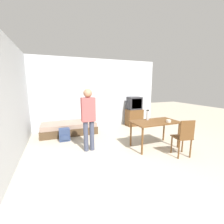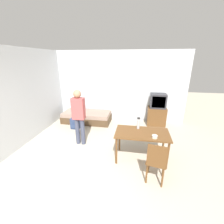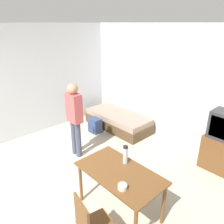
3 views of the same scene
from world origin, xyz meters
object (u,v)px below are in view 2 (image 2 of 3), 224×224
(mate_bowl, at_px, (155,137))
(backpack, at_px, (76,123))
(thermos_flask, at_px, (138,123))
(tv, at_px, (157,111))
(dining_table, at_px, (142,136))
(person_standing, at_px, (79,114))
(daybed, at_px, (87,117))
(wooden_chair, at_px, (156,161))

(mate_bowl, bearing_deg, backpack, 148.30)
(thermos_flask, xyz_separation_m, mate_bowl, (0.37, -0.43, -0.13))
(tv, bearing_deg, dining_table, -105.12)
(thermos_flask, bearing_deg, person_standing, 172.99)
(mate_bowl, bearing_deg, daybed, 136.58)
(dining_table, xyz_separation_m, wooden_chair, (0.27, -0.75, -0.12))
(daybed, relative_size, tv, 1.55)
(dining_table, relative_size, mate_bowl, 10.57)
(tv, relative_size, wooden_chair, 1.32)
(dining_table, bearing_deg, person_standing, 166.58)
(tv, xyz_separation_m, thermos_flask, (-0.69, -1.96, 0.32))
(dining_table, height_order, thermos_flask, thermos_flask)
(tv, height_order, mate_bowl, tv)
(dining_table, height_order, person_standing, person_standing)
(backpack, bearing_deg, daybed, 72.84)
(daybed, xyz_separation_m, mate_bowl, (2.37, -2.24, 0.56))
(daybed, height_order, thermos_flask, thermos_flask)
(mate_bowl, bearing_deg, thermos_flask, 130.36)
(daybed, relative_size, backpack, 4.82)
(dining_table, relative_size, wooden_chair, 1.39)
(dining_table, distance_m, person_standing, 1.82)
(backpack, bearing_deg, person_standing, -59.62)
(dining_table, distance_m, wooden_chair, 0.81)
(daybed, height_order, mate_bowl, mate_bowl)
(person_standing, bearing_deg, daybed, 102.53)
(daybed, bearing_deg, dining_table, -43.92)
(daybed, height_order, tv, tv)
(dining_table, xyz_separation_m, thermos_flask, (-0.10, 0.21, 0.25))
(dining_table, xyz_separation_m, person_standing, (-1.74, 0.42, 0.30))
(daybed, relative_size, mate_bowl, 15.60)
(daybed, distance_m, tv, 2.72)
(dining_table, height_order, mate_bowl, mate_bowl)
(person_standing, bearing_deg, tv, 37.03)
(person_standing, distance_m, thermos_flask, 1.66)
(wooden_chair, bearing_deg, backpack, 140.52)
(tv, xyz_separation_m, wooden_chair, (-0.32, -2.92, -0.05))
(thermos_flask, bearing_deg, dining_table, -64.97)
(tv, bearing_deg, mate_bowl, -97.64)
(thermos_flask, xyz_separation_m, backpack, (-2.20, 1.16, -0.70))
(dining_table, bearing_deg, wooden_chair, -70.18)
(wooden_chair, xyz_separation_m, thermos_flask, (-0.37, 0.96, 0.37))
(tv, xyz_separation_m, person_standing, (-2.33, -1.76, 0.37))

